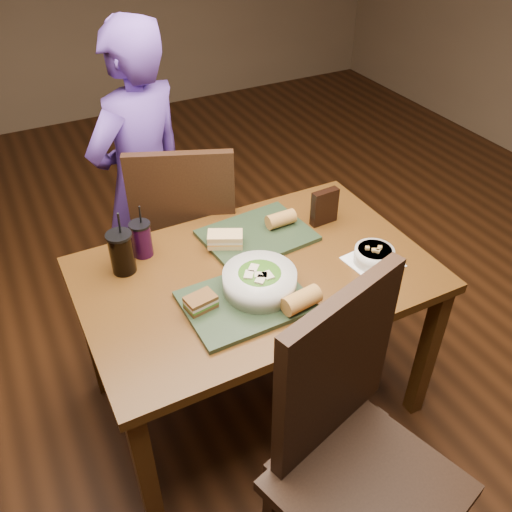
{
  "coord_description": "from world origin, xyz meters",
  "views": [
    {
      "loc": [
        -0.73,
        -1.4,
        2.04
      ],
      "look_at": [
        0.0,
        0.0,
        0.82
      ],
      "focal_mm": 38.0,
      "sensor_mm": 36.0,
      "label": 1
    }
  ],
  "objects_px": {
    "chair_near": "(352,442)",
    "baguette_far": "(281,219)",
    "diner": "(143,183)",
    "sandwich_near": "(201,302)",
    "cup_cola": "(122,252)",
    "salad_bowl": "(260,280)",
    "sandwich_far": "(225,239)",
    "tray_near": "(245,302)",
    "baguette_near": "(301,300)",
    "cup_berry": "(142,239)",
    "soup_bowl": "(374,255)",
    "chair_far": "(178,233)",
    "chip_bag": "(324,207)",
    "tray_far": "(257,235)",
    "dining_table": "(256,289)"
  },
  "relations": [
    {
      "from": "soup_bowl",
      "to": "cup_cola",
      "type": "xyz_separation_m",
      "value": [
        -0.86,
        0.39,
        0.05
      ]
    },
    {
      "from": "chair_near",
      "to": "chip_bag",
      "type": "distance_m",
      "value": 0.99
    },
    {
      "from": "sandwich_far",
      "to": "baguette_near",
      "type": "height_order",
      "value": "baguette_near"
    },
    {
      "from": "chair_near",
      "to": "sandwich_near",
      "type": "height_order",
      "value": "chair_near"
    },
    {
      "from": "diner",
      "to": "cup_cola",
      "type": "xyz_separation_m",
      "value": [
        -0.26,
        -0.59,
        0.08
      ]
    },
    {
      "from": "cup_cola",
      "to": "chip_bag",
      "type": "height_order",
      "value": "cup_cola"
    },
    {
      "from": "sandwich_near",
      "to": "baguette_far",
      "type": "bearing_deg",
      "value": 32.33
    },
    {
      "from": "chair_far",
      "to": "diner",
      "type": "height_order",
      "value": "diner"
    },
    {
      "from": "baguette_near",
      "to": "diner",
      "type": "bearing_deg",
      "value": 100.86
    },
    {
      "from": "baguette_far",
      "to": "tray_near",
      "type": "bearing_deg",
      "value": -134.29
    },
    {
      "from": "baguette_far",
      "to": "cup_cola",
      "type": "distance_m",
      "value": 0.66
    },
    {
      "from": "baguette_far",
      "to": "salad_bowl",
      "type": "bearing_deg",
      "value": -129.9
    },
    {
      "from": "baguette_near",
      "to": "cup_cola",
      "type": "relative_size",
      "value": 0.52
    },
    {
      "from": "salad_bowl",
      "to": "baguette_near",
      "type": "relative_size",
      "value": 1.94
    },
    {
      "from": "chip_bag",
      "to": "cup_cola",
      "type": "bearing_deg",
      "value": 171.99
    },
    {
      "from": "diner",
      "to": "sandwich_near",
      "type": "height_order",
      "value": "diner"
    },
    {
      "from": "diner",
      "to": "tray_far",
      "type": "bearing_deg",
      "value": 88.81
    },
    {
      "from": "chair_far",
      "to": "baguette_far",
      "type": "bearing_deg",
      "value": -51.68
    },
    {
      "from": "chair_far",
      "to": "salad_bowl",
      "type": "relative_size",
      "value": 3.99
    },
    {
      "from": "baguette_near",
      "to": "baguette_far",
      "type": "distance_m",
      "value": 0.5
    },
    {
      "from": "chip_bag",
      "to": "sandwich_near",
      "type": "bearing_deg",
      "value": -161.43
    },
    {
      "from": "chair_near",
      "to": "tray_near",
      "type": "relative_size",
      "value": 2.64
    },
    {
      "from": "sandwich_far",
      "to": "soup_bowl",
      "type": "bearing_deg",
      "value": -36.32
    },
    {
      "from": "chair_near",
      "to": "baguette_near",
      "type": "distance_m",
      "value": 0.48
    },
    {
      "from": "cup_berry",
      "to": "chair_near",
      "type": "bearing_deg",
      "value": -73.13
    },
    {
      "from": "tray_near",
      "to": "baguette_near",
      "type": "relative_size",
      "value": 3.12
    },
    {
      "from": "chair_far",
      "to": "chip_bag",
      "type": "relative_size",
      "value": 6.77
    },
    {
      "from": "tray_near",
      "to": "sandwich_far",
      "type": "height_order",
      "value": "sandwich_far"
    },
    {
      "from": "tray_far",
      "to": "chip_bag",
      "type": "distance_m",
      "value": 0.31
    },
    {
      "from": "sandwich_near",
      "to": "cup_cola",
      "type": "height_order",
      "value": "cup_cola"
    },
    {
      "from": "sandwich_near",
      "to": "cup_cola",
      "type": "distance_m",
      "value": 0.38
    },
    {
      "from": "tray_near",
      "to": "baguette_far",
      "type": "relative_size",
      "value": 3.47
    },
    {
      "from": "diner",
      "to": "tray_near",
      "type": "xyz_separation_m",
      "value": [
        0.06,
        -0.96,
        0.0
      ]
    },
    {
      "from": "dining_table",
      "to": "diner",
      "type": "relative_size",
      "value": 0.86
    },
    {
      "from": "chair_near",
      "to": "baguette_near",
      "type": "height_order",
      "value": "chair_near"
    },
    {
      "from": "salad_bowl",
      "to": "sandwich_far",
      "type": "relative_size",
      "value": 1.68
    },
    {
      "from": "diner",
      "to": "sandwich_near",
      "type": "xyz_separation_m",
      "value": [
        -0.09,
        -0.93,
        0.04
      ]
    },
    {
      "from": "chair_far",
      "to": "salad_bowl",
      "type": "bearing_deg",
      "value": -85.72
    },
    {
      "from": "dining_table",
      "to": "chip_bag",
      "type": "relative_size",
      "value": 8.46
    },
    {
      "from": "chair_near",
      "to": "baguette_far",
      "type": "xyz_separation_m",
      "value": [
        0.26,
        0.9,
        0.18
      ]
    },
    {
      "from": "sandwich_near",
      "to": "sandwich_far",
      "type": "distance_m",
      "value": 0.37
    },
    {
      "from": "sandwich_far",
      "to": "dining_table",
      "type": "bearing_deg",
      "value": -76.55
    },
    {
      "from": "diner",
      "to": "baguette_far",
      "type": "relative_size",
      "value": 12.46
    },
    {
      "from": "chair_far",
      "to": "chair_near",
      "type": "bearing_deg",
      "value": -87.36
    },
    {
      "from": "baguette_far",
      "to": "cup_berry",
      "type": "relative_size",
      "value": 0.54
    },
    {
      "from": "chair_near",
      "to": "baguette_far",
      "type": "height_order",
      "value": "chair_near"
    },
    {
      "from": "chair_near",
      "to": "soup_bowl",
      "type": "relative_size",
      "value": 5.53
    },
    {
      "from": "tray_far",
      "to": "cup_cola",
      "type": "relative_size",
      "value": 1.62
    },
    {
      "from": "soup_bowl",
      "to": "dining_table",
      "type": "bearing_deg",
      "value": 159.01
    },
    {
      "from": "sandwich_far",
      "to": "cup_berry",
      "type": "relative_size",
      "value": 0.7
    }
  ]
}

